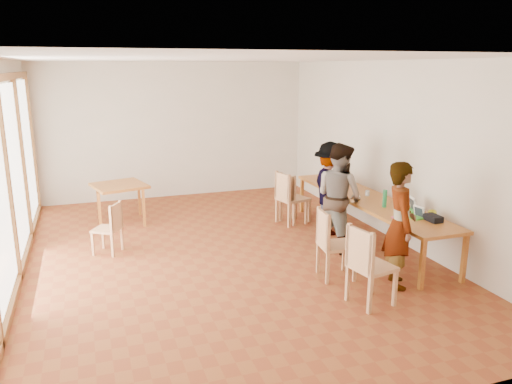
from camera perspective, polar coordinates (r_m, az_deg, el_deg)
ground at (r=7.95m, az=-3.75°, el=-7.22°), size 8.00×8.00×0.00m
wall_back at (r=11.41m, az=-9.24°, el=6.94°), size 6.00×0.10×3.00m
wall_front at (r=3.95m, az=11.57°, el=-6.83°), size 6.00×0.10×3.00m
wall_right at (r=8.79m, az=15.35°, el=4.52°), size 0.10×8.00×3.00m
window_wall at (r=7.37m, az=-26.76°, el=1.71°), size 0.10×8.00×3.00m
ceiling at (r=7.41m, az=-4.13°, el=15.09°), size 6.00×8.00×0.04m
communal_table at (r=8.59m, az=12.70°, el=-0.99°), size 0.80×4.00×0.75m
side_table at (r=9.71m, az=-15.35°, el=0.39°), size 0.90×0.90×0.75m
chair_near at (r=6.28m, az=12.45°, el=-7.38°), size 0.56×0.56×0.54m
chair_mid at (r=7.00m, az=8.44°, el=-5.11°), size 0.51×0.51×0.53m
chair_far at (r=9.31m, az=3.58°, el=-0.08°), size 0.56×0.56×0.53m
chair_empty at (r=9.41m, az=4.06°, el=-0.11°), size 0.56×0.56×0.51m
chair_spare at (r=8.18m, az=-16.19°, el=-3.39°), size 0.53×0.53×0.44m
person_near at (r=6.89m, az=16.12°, el=-3.64°), size 0.61×0.73×1.71m
person_mid at (r=8.11m, az=9.48°, el=-0.51°), size 0.86×0.99×1.74m
person_far at (r=8.83m, az=8.47°, el=0.40°), size 0.74×1.13×1.64m
laptop_near at (r=7.64m, az=17.93°, el=-2.48°), size 0.21×0.23×0.18m
laptop_mid at (r=7.95m, az=17.15°, el=-1.67°), size 0.29×0.31×0.23m
laptop_far at (r=9.45m, az=9.17°, el=1.21°), size 0.24×0.27×0.21m
yellow_mug at (r=7.75m, az=19.49°, el=-2.36°), size 0.13×0.13×0.10m
green_bottle at (r=8.05m, az=14.50°, el=-0.73°), size 0.07×0.07×0.28m
clear_glass at (r=8.73m, az=12.61°, el=-0.12°), size 0.07×0.07×0.09m
condiment_cup at (r=8.45m, az=11.53°, el=-0.64°), size 0.08×0.08×0.06m
pink_phone at (r=7.53m, az=15.53°, el=-2.87°), size 0.05×0.10×0.01m
black_pouch at (r=7.55m, az=19.59°, el=-2.83°), size 0.16×0.26×0.09m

